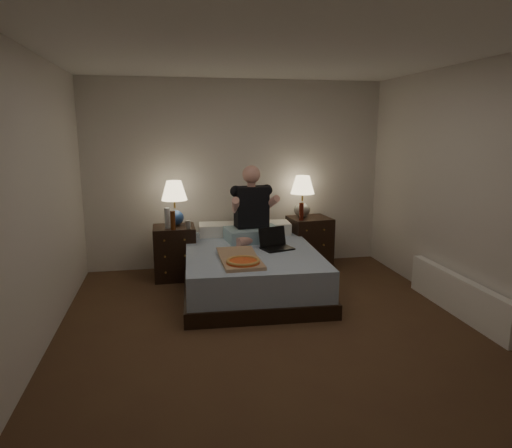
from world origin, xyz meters
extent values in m
cube|color=brown|center=(0.00, 0.00, 0.00)|extent=(4.00, 4.50, 0.00)
cube|color=white|center=(0.00, 0.00, 2.50)|extent=(4.00, 4.50, 0.00)
cube|color=silver|center=(0.00, 2.25, 1.25)|extent=(4.00, 0.00, 2.50)
cube|color=silver|center=(0.00, -2.25, 1.25)|extent=(4.00, 0.00, 2.50)
cube|color=silver|center=(-2.00, 0.00, 1.25)|extent=(0.00, 4.50, 2.50)
cube|color=silver|center=(2.00, 0.00, 1.25)|extent=(0.00, 4.50, 2.50)
cube|color=#5171A2|center=(-0.01, 1.19, 0.25)|extent=(1.57, 2.04, 0.49)
cube|color=black|center=(-0.87, 1.81, 0.33)|extent=(0.52, 0.47, 0.67)
cube|color=black|center=(0.95, 1.96, 0.34)|extent=(0.58, 0.53, 0.68)
cylinder|color=silver|center=(-0.94, 1.73, 0.79)|extent=(0.07, 0.07, 0.25)
cylinder|color=#A5A5A0|center=(-0.70, 1.65, 0.72)|extent=(0.07, 0.07, 0.10)
cylinder|color=#4F230B|center=(-0.88, 1.62, 0.78)|extent=(0.06, 0.06, 0.23)
cylinder|color=#5C190D|center=(0.78, 1.81, 0.80)|extent=(0.06, 0.06, 0.23)
cube|color=white|center=(1.93, 0.08, 0.20)|extent=(0.10, 1.60, 0.40)
camera|label=1|loc=(-0.92, -3.83, 1.86)|focal=32.00mm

